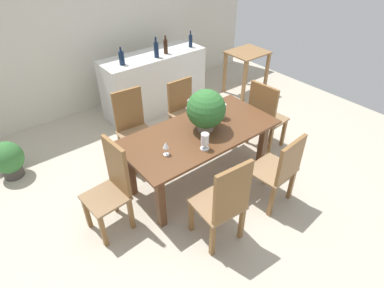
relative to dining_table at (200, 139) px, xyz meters
name	(u,v)px	position (x,y,z in m)	size (l,w,h in m)	color
ground_plane	(195,175)	(0.00, 0.09, -0.63)	(7.04, 7.04, 0.00)	#BCB29E
back_wall	(93,30)	(0.00, 2.69, 0.67)	(6.40, 0.10, 2.60)	beige
dining_table	(200,139)	(0.00, 0.00, 0.00)	(1.86, 0.90, 0.74)	brown
chair_head_end	(112,185)	(-1.16, 0.01, -0.06)	(0.44, 0.44, 1.06)	brown
chair_foot_end	(265,114)	(1.16, -0.01, -0.07)	(0.44, 0.50, 1.02)	brown
chair_far_left	(133,125)	(-0.41, 0.88, -0.08)	(0.47, 0.49, 1.03)	brown
chair_near_right	(280,169)	(0.43, -0.87, -0.11)	(0.51, 0.47, 0.94)	brown
chair_near_left	(225,202)	(-0.43, -0.89, -0.05)	(0.49, 0.48, 1.06)	brown
chair_far_right	(184,108)	(0.42, 0.87, -0.12)	(0.45, 0.43, 0.93)	brown
flower_centerpiece	(206,110)	(0.08, -0.01, 0.38)	(0.46, 0.45, 0.50)	gray
crystal_vase_left	(205,140)	(-0.18, -0.29, 0.23)	(0.10, 0.10, 0.19)	silver
crystal_vase_center_near	(221,110)	(0.39, 0.08, 0.22)	(0.12, 0.12, 0.19)	silver
wine_glass	(166,146)	(-0.56, -0.12, 0.23)	(0.06, 0.06, 0.16)	silver
kitchen_counter	(154,83)	(0.58, 1.89, -0.14)	(1.72, 0.60, 0.99)	silver
wine_bottle_clear	(191,41)	(1.26, 1.78, 0.46)	(0.06, 0.06, 0.27)	#0F1E38
wine_bottle_green	(122,58)	(0.00, 1.80, 0.46)	(0.08, 0.08, 0.26)	#0F1E38
wine_bottle_dark	(166,46)	(0.77, 1.78, 0.47)	(0.07, 0.07, 0.28)	black
wine_bottle_amber	(156,49)	(0.56, 1.74, 0.48)	(0.07, 0.07, 0.31)	#0F1E38
side_table	(247,62)	(2.26, 1.38, -0.02)	(0.68, 0.58, 0.80)	olive
potted_plant_floor	(8,159)	(-1.86, 1.57, -0.36)	(0.39, 0.39, 0.52)	#423D38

